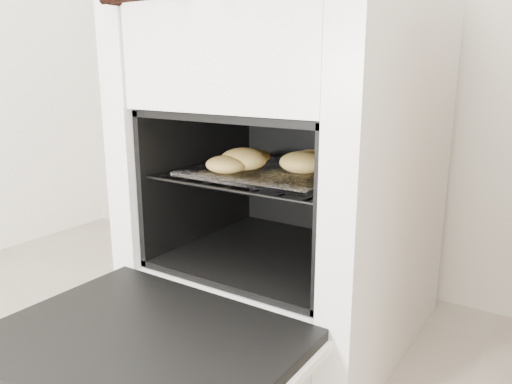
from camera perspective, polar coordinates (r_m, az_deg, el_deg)
stove at (r=1.35m, az=3.82°, el=3.69°), size 0.67×0.74×1.02m
oven_door at (r=1.03m, az=-12.99°, el=-16.80°), size 0.60×0.47×0.04m
oven_rack at (r=1.29m, az=2.18°, el=2.26°), size 0.49×0.47×0.01m
foil_sheet at (r=1.27m, az=1.66°, el=2.39°), size 0.38×0.33×0.01m
baked_rolls at (r=1.27m, az=1.36°, el=3.67°), size 0.32×0.31×0.06m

